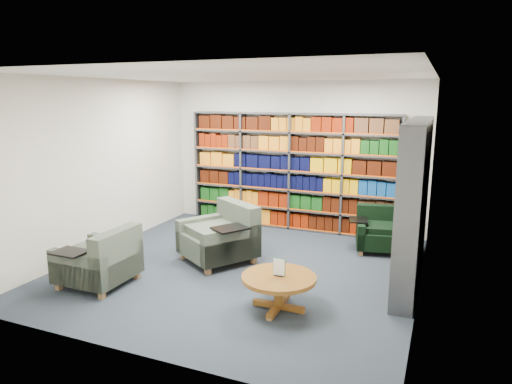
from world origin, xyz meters
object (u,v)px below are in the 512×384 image
at_px(chair_teal_front, 102,262).
at_px(chair_teal_left, 223,238).
at_px(chair_green_right, 380,233).
at_px(coffee_table, 279,283).

bearing_deg(chair_teal_front, chair_teal_left, 54.54).
xyz_separation_m(chair_green_right, coffee_table, (-0.81, -2.74, 0.05)).
bearing_deg(chair_teal_front, chair_green_right, 42.35).
bearing_deg(coffee_table, chair_teal_left, 137.36).
distance_m(chair_teal_left, coffee_table, 1.87).
xyz_separation_m(chair_green_right, chair_teal_front, (-3.26, -2.97, 0.04)).
height_order(chair_teal_left, chair_teal_front, chair_teal_left).
relative_size(chair_teal_left, coffee_table, 1.50).
height_order(chair_teal_front, coffee_table, chair_teal_front).
bearing_deg(chair_teal_front, coffee_table, 5.41).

